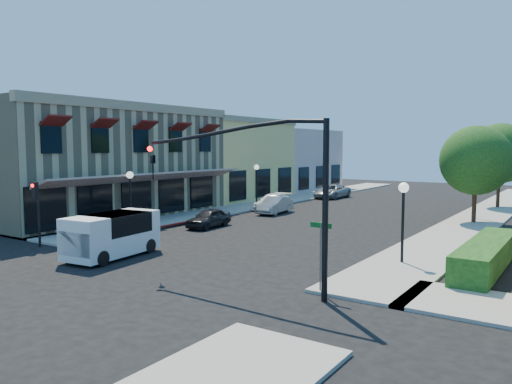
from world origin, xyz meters
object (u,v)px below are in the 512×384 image
Objects in this scene: lamppost_right_near at (403,202)px; white_van at (111,232)px; street_tree_b at (500,153)px; street_name_sign at (321,245)px; lamppost_left_near at (130,185)px; lamppost_left_far at (257,174)px; signal_mast_arm at (270,176)px; street_tree_a at (476,160)px; parked_car_c at (273,202)px; parked_car_d at (332,191)px; parked_car_b at (275,205)px; secondary_signal at (37,202)px; lamppost_right_far at (476,181)px; parked_car_a at (209,218)px.

lamppost_right_near reaches higher than white_van.
street_tree_b is 29.96m from street_name_sign.
lamppost_left_near is 14.00m from lamppost_left_far.
street_tree_b reaches higher than signal_mast_arm.
street_tree_a is 1.48× the size of parked_car_c.
lamppost_right_near is 28.22m from parked_car_d.
lamppost_left_far reaches higher than parked_car_c.
signal_mast_arm is 2.06× the size of parked_car_b.
street_tree_a is at bearing 86.24° from street_name_sign.
lamppost_left_near is (-16.00, 5.80, 1.04)m from street_name_sign.
signal_mast_arm reaches higher than white_van.
lamppost_right_near is (16.50, 6.59, 0.42)m from secondary_signal.
lamppost_right_near is 1.00× the size of lamppost_right_far.
lamppost_right_far is at bearing 90.00° from lamppost_right_near.
parked_car_a is at bearing 166.91° from lamppost_right_near.
secondary_signal is 0.85× the size of parked_car_b.
parked_car_d is at bearing 114.69° from street_name_sign.
street_name_sign is 0.70× the size of lamppost_right_near.
lamppost_right_far is at bearing 40.52° from parked_car_a.
street_tree_b reaches higher than parked_car_b.
white_van reaches higher than parked_car_c.
secondary_signal is (-13.86, -0.09, -1.77)m from signal_mast_arm.
street_tree_b is 1.97× the size of lamppost_left_far.
street_tree_a is 0.92× the size of street_tree_b.
lamppost_right_near reaches higher than parked_car_b.
parked_car_b is 2.37m from parked_car_c.
lamppost_right_near is at bearing -57.50° from parked_car_d.
white_van is (-11.86, -20.05, -3.03)m from street_tree_a.
street_tree_b reaches higher than parked_car_c.
signal_mast_arm is at bearing -98.17° from street_tree_a.
street_tree_a is 1.38× the size of white_van.
secondary_signal is at bearing -105.29° from parked_car_b.
parked_car_a is at bearing -85.16° from parked_car_d.
street_tree_b reaches higher than secondary_signal.
street_name_sign is at bearing 23.20° from signal_mast_arm.
street_tree_a is 0.81× the size of signal_mast_arm.
parked_car_d is at bearing 83.71° from parked_car_c.
secondary_signal is 30.69m from parked_car_d.
parked_car_c is at bearing -168.13° from lamppost_right_far.
signal_mast_arm is 14.76m from parked_car_a.
secondary_signal reaches higher than parked_car_d.
lamppost_left_near is 0.82× the size of parked_car_c.
lamppost_left_far is 0.92× the size of parked_car_b.
secondary_signal is at bearing -111.91° from parked_car_a.
street_name_sign is at bearing -58.78° from parked_car_b.
parked_car_c is (-15.00, -11.09, -3.91)m from street_tree_b.
parked_car_c is at bearing 121.84° from signal_mast_arm.
lamppost_right_near is at bearing 21.78° from secondary_signal.
parked_car_c is at bearing 84.73° from secondary_signal.
secondary_signal is at bearing -118.77° from street_tree_b.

